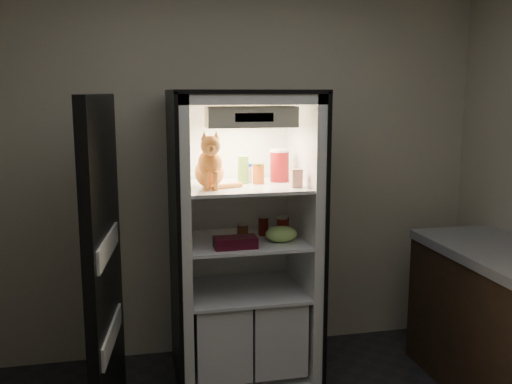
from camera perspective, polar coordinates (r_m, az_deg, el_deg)
room_shell at (r=2.24m, az=5.46°, el=3.75°), size 3.60×3.60×3.60m
refrigerator at (r=3.73m, az=-1.35°, el=-6.70°), size 0.90×0.72×1.88m
fridge_door at (r=3.24m, az=-14.94°, el=-7.37°), size 0.16×0.87×1.85m
tabby_cat at (r=3.42m, az=-4.63°, el=2.57°), size 0.29×0.34×0.35m
parmesan_shaker at (r=3.58m, az=-1.29°, el=2.24°), size 0.07×0.07×0.18m
mayo_tub at (r=3.66m, az=-1.05°, el=1.95°), size 0.09×0.09×0.12m
salsa_jar at (r=3.58m, az=0.25°, el=1.84°), size 0.07×0.07×0.13m
pepper_jar at (r=3.67m, az=2.36°, el=2.68°), size 0.12×0.12×0.21m
cream_carton at (r=3.46m, az=4.04°, el=1.39°), size 0.07×0.07×0.11m
soda_can_a at (r=3.71m, az=0.74°, el=-3.42°), size 0.07×0.07×0.12m
soda_can_b at (r=3.70m, az=2.78°, el=-3.40°), size 0.07×0.07×0.13m
soda_can_c at (r=3.65m, az=2.63°, el=-3.59°), size 0.07×0.07×0.13m
condiment_jar at (r=3.63m, az=-1.35°, el=-3.89°), size 0.07×0.07×0.10m
grape_bag at (r=3.55m, az=2.55°, el=-4.22°), size 0.20×0.15×0.10m
berry_box_left at (r=3.41m, az=-3.10°, el=-5.12°), size 0.13×0.13×0.07m
berry_box_right at (r=3.44m, az=-1.06°, el=-5.00°), size 0.13×0.13×0.07m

